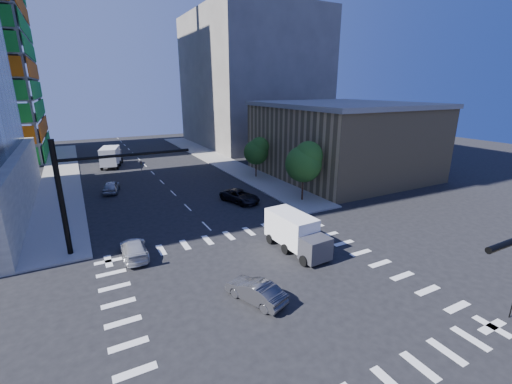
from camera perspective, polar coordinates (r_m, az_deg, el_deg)
ground at (r=23.37m, az=2.33°, el=-15.82°), size 160.00×160.00×0.00m
road_markings at (r=23.37m, az=2.33°, el=-15.81°), size 20.00×20.00×0.01m
sidewalk_ne at (r=62.46m, az=-6.31°, el=5.33°), size 5.00×60.00×0.15m
sidewalk_nw at (r=58.31m, az=-29.74°, el=2.31°), size 5.00×60.00×0.15m
commercial_building at (r=52.84m, az=14.01°, el=8.56°), size 20.50×22.50×10.60m
bg_building_ne at (r=80.86m, az=-0.81°, el=18.02°), size 24.00×30.00×28.00m
signal_mast_nw at (r=29.28m, az=-27.05°, el=0.95°), size 10.20×0.40×9.00m
tree_south at (r=39.04m, az=8.18°, el=5.09°), size 4.16×4.16×6.82m
tree_north at (r=49.32m, az=0.19°, el=6.93°), size 3.54×3.52×5.78m
car_nb_far at (r=39.29m, az=-2.69°, el=-0.69°), size 3.80×5.57×1.42m
car_sb_near at (r=28.51m, az=-19.66°, el=-8.94°), size 2.06×4.65×1.33m
car_sb_mid at (r=46.57m, az=-22.97°, el=0.82°), size 2.67×4.59×1.47m
car_sb_cross at (r=21.90m, az=-0.07°, el=-16.19°), size 2.80×4.33×1.35m
box_truck_near at (r=27.64m, az=6.99°, el=-7.40°), size 2.72×5.71×2.93m
box_truck_far at (r=61.94m, az=-22.94°, el=5.30°), size 4.19×6.81×3.32m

